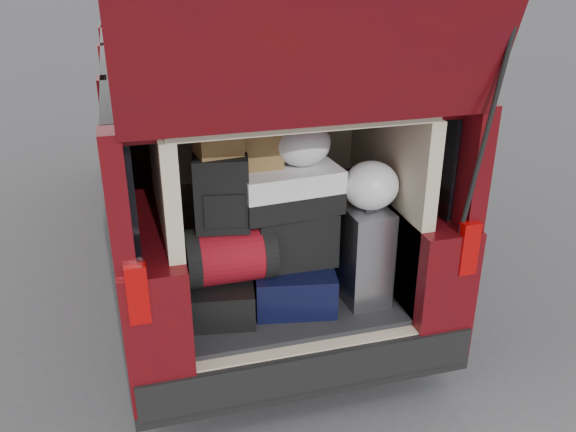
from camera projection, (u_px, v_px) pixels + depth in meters
name	position (u px, v px, depth m)	size (l,w,h in m)	color
ground	(295.00, 389.00, 3.74)	(80.00, 80.00, 0.00)	#3D3D40
minivan	(232.00, 155.00, 4.99)	(1.90, 5.35, 2.77)	black
load_floor	(283.00, 327.00, 3.87)	(1.24, 1.05, 0.55)	black
black_hardshell	(220.00, 292.00, 3.52)	(0.38, 0.52, 0.21)	black
navy_hardshell	(293.00, 279.00, 3.63)	(0.46, 0.56, 0.24)	black
silver_roller	(362.00, 252.00, 3.58)	(0.24, 0.39, 0.58)	silver
red_duffel	(230.00, 254.00, 3.39)	(0.49, 0.32, 0.32)	maroon
black_soft_case	(295.00, 236.00, 3.51)	(0.46, 0.27, 0.33)	black
backpack	(222.00, 194.00, 3.23)	(0.29, 0.18, 0.41)	black
twotone_duffel	(290.00, 191.00, 3.37)	(0.56, 0.29, 0.25)	silver
grocery_sack_lower	(217.00, 135.00, 3.15)	(0.23, 0.19, 0.21)	brown
grocery_sack_upper	(261.00, 147.00, 3.33)	(0.22, 0.18, 0.22)	brown
plastic_bag_center	(302.00, 143.00, 3.34)	(0.32, 0.30, 0.25)	white
plastic_bag_right	(371.00, 185.00, 3.38)	(0.32, 0.29, 0.27)	white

